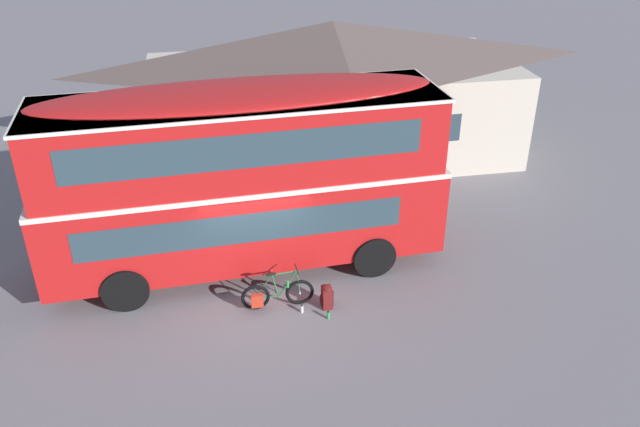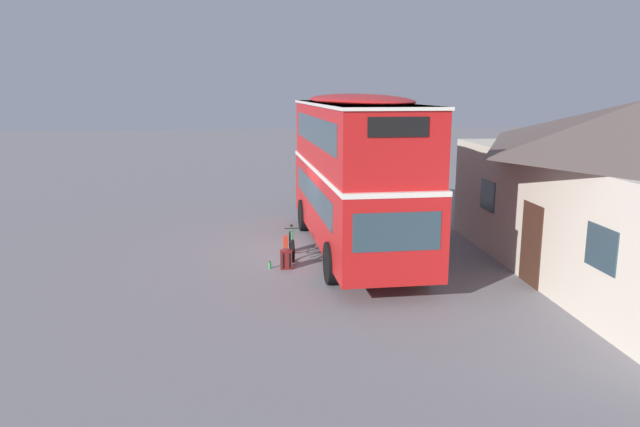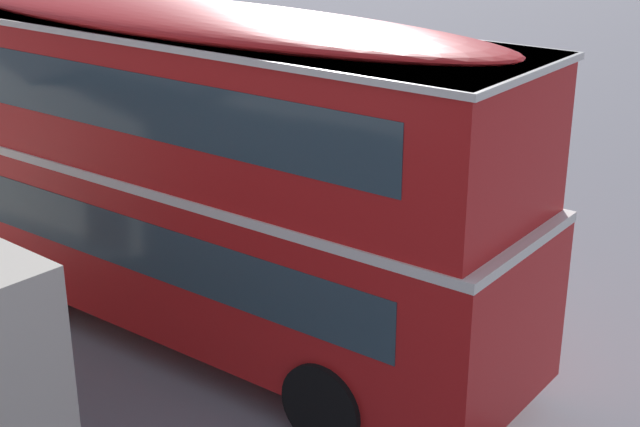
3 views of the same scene
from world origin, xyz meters
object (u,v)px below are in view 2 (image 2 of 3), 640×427
at_px(touring_bicycle, 291,245).
at_px(backpack_on_ground, 286,258).
at_px(water_bottle_green_metal, 270,265).
at_px(double_decker_bus, 354,166).
at_px(water_bottle_clear_plastic, 282,259).

distance_m(touring_bicycle, backpack_on_ground, 1.21).
xyz_separation_m(touring_bicycle, water_bottle_green_metal, (1.12, -0.68, -0.27)).
xyz_separation_m(touring_bicycle, backpack_on_ground, (1.19, -0.22, -0.07)).
bearing_deg(touring_bicycle, double_decker_bus, 101.72).
relative_size(touring_bicycle, water_bottle_green_metal, 8.18).
distance_m(backpack_on_ground, water_bottle_clear_plastic, 0.65).
xyz_separation_m(double_decker_bus, water_bottle_green_metal, (1.52, -2.64, -2.54)).
bearing_deg(water_bottle_green_metal, water_bottle_clear_plastic, 146.28).
xyz_separation_m(backpack_on_ground, water_bottle_green_metal, (-0.07, -0.45, -0.20)).
bearing_deg(double_decker_bus, touring_bicycle, -78.28).
height_order(touring_bicycle, water_bottle_clear_plastic, touring_bicycle).
distance_m(backpack_on_ground, water_bottle_green_metal, 0.50).
height_order(double_decker_bus, backpack_on_ground, double_decker_bus).
relative_size(double_decker_bus, water_bottle_clear_plastic, 47.70).
bearing_deg(double_decker_bus, water_bottle_green_metal, -59.97).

